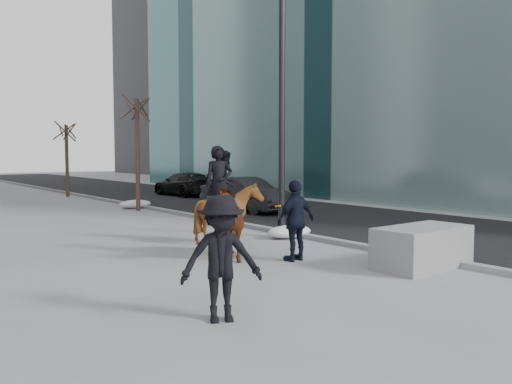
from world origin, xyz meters
TOP-DOWN VIEW (x-y plane):
  - ground at (0.00, 0.00)m, footprint 120.00×120.00m
  - road at (7.00, 10.00)m, footprint 8.00×90.00m
  - curb at (3.00, 10.00)m, footprint 0.25×90.00m
  - planter at (2.31, -1.36)m, footprint 2.14×1.13m
  - car_near at (5.68, 9.40)m, footprint 1.92×4.29m
  - car_far at (7.71, 17.95)m, footprint 1.90×4.47m
  - tree_near at (2.40, 12.32)m, footprint 1.20×1.20m
  - tree_far at (2.40, 21.15)m, footprint 1.20×1.20m
  - mounted_left at (-0.36, 1.97)m, footprint 1.53×2.12m
  - mounted_right at (0.80, 3.44)m, footprint 1.72×1.80m
  - feeder at (0.73, 0.74)m, footprint 1.05×0.89m
  - camera_crew at (-2.89, -1.84)m, footprint 1.30×1.05m
  - lamppost at (2.60, 3.65)m, footprint 0.25×2.07m
  - snow_piles at (2.70, 6.08)m, footprint 1.40×14.87m

SIDE VIEW (x-z plane):
  - ground at x=0.00m, z-range 0.00..0.00m
  - road at x=7.00m, z-range 0.00..0.01m
  - curb at x=3.00m, z-range 0.00..0.12m
  - snow_piles at x=2.70m, z-range -0.01..0.35m
  - planter at x=2.31m, z-range 0.00..0.84m
  - car_far at x=7.71m, z-range 0.00..1.28m
  - car_near at x=5.68m, z-range 0.00..1.37m
  - feeder at x=0.73m, z-range 0.00..1.76m
  - camera_crew at x=-2.89m, z-range 0.01..1.76m
  - mounted_left at x=-0.36m, z-range -0.32..2.18m
  - mounted_right at x=0.80m, z-range -0.24..2.16m
  - tree_far at x=2.40m, z-range 0.00..4.24m
  - tree_near at x=2.40m, z-range 0.00..5.02m
  - lamppost at x=2.60m, z-range 0.45..9.54m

